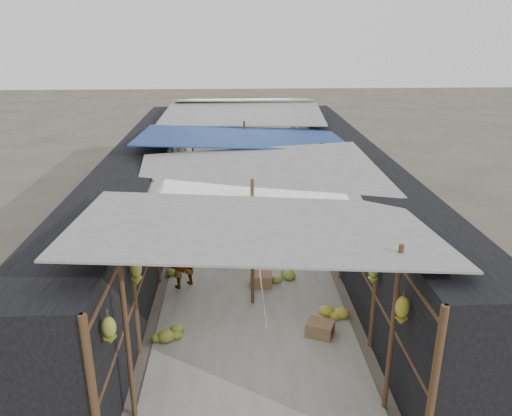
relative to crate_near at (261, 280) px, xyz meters
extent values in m
plane|color=#6B6356|center=(-0.21, -3.72, -0.14)|extent=(80.00, 80.00, 0.00)
cube|color=#9E998E|center=(-0.21, 2.78, -0.13)|extent=(3.60, 16.00, 0.02)
cube|color=black|center=(-2.91, 2.78, 1.01)|extent=(1.40, 15.00, 2.30)
cube|color=black|center=(2.49, 2.78, 1.01)|extent=(1.40, 15.00, 2.30)
cube|color=#966E4C|center=(0.00, 0.00, 0.00)|extent=(0.47, 0.39, 0.27)
cube|color=#966E4C|center=(0.95, -1.89, 0.00)|extent=(0.57, 0.52, 0.28)
cube|color=#966E4C|center=(-0.92, 2.84, 0.00)|extent=(0.48, 0.41, 0.27)
cylinder|color=black|center=(1.49, 2.69, -0.05)|extent=(0.57, 0.57, 0.17)
imported|color=white|center=(-1.66, 0.03, 0.68)|extent=(0.71, 0.68, 1.64)
imported|color=navy|center=(-0.54, 1.10, 0.65)|extent=(0.87, 0.74, 1.57)
imported|color=#443F3A|center=(1.49, 4.84, 0.25)|extent=(0.30, 0.51, 0.78)
cylinder|color=brown|center=(-2.01, -3.72, 1.16)|extent=(0.07, 0.07, 2.60)
cylinder|color=brown|center=(1.59, -3.72, 1.16)|extent=(0.07, 0.07, 2.60)
cylinder|color=brown|center=(-0.21, -0.72, 1.16)|extent=(0.07, 0.07, 2.60)
cylinder|color=brown|center=(-2.01, 2.28, 1.16)|extent=(0.07, 0.07, 2.60)
cylinder|color=brown|center=(1.59, 2.28, 1.16)|extent=(0.07, 0.07, 2.60)
cylinder|color=brown|center=(-0.21, 5.28, 1.16)|extent=(0.07, 0.07, 2.60)
cylinder|color=brown|center=(-2.01, 8.28, 1.16)|extent=(0.07, 0.07, 2.60)
cylinder|color=brown|center=(1.59, 8.28, 1.16)|extent=(0.07, 0.07, 2.60)
cube|color=gray|center=(-0.21, -2.72, 2.36)|extent=(5.21, 3.19, 0.52)
cube|color=gray|center=(-0.01, 0.48, 2.21)|extent=(5.23, 3.73, 0.50)
cube|color=navy|center=(-0.31, 3.78, 2.31)|extent=(5.40, 3.60, 0.41)
cube|color=gray|center=(-0.21, 7.08, 2.41)|extent=(5.37, 3.66, 0.27)
cube|color=gray|center=(-0.11, 9.48, 2.51)|extent=(5.00, 1.99, 0.24)
cylinder|color=brown|center=(-2.21, 2.78, 1.91)|extent=(0.06, 15.00, 0.06)
cylinder|color=brown|center=(1.79, 2.78, 1.91)|extent=(0.06, 15.00, 0.06)
cylinder|color=gray|center=(-0.21, 2.78, 1.91)|extent=(0.02, 15.00, 0.02)
cube|color=#1A41A9|center=(-0.68, 3.20, 1.61)|extent=(0.70, 0.03, 0.60)
cube|color=#1B36B1|center=(-0.02, 1.34, 1.59)|extent=(0.55, 0.03, 0.65)
cube|color=white|center=(0.27, 4.89, 1.64)|extent=(0.60, 0.03, 0.55)
cube|color=maroon|center=(0.53, 2.28, 1.61)|extent=(0.50, 0.03, 0.60)
ellipsoid|color=olive|center=(-2.09, -4.22, 1.63)|extent=(0.18, 0.16, 0.38)
ellipsoid|color=olive|center=(-2.09, -2.45, 1.53)|extent=(0.19, 0.16, 0.53)
ellipsoid|color=olive|center=(-2.09, -1.30, 1.43)|extent=(0.20, 0.17, 0.48)
ellipsoid|color=#ACA02C|center=(-2.09, 0.26, 1.70)|extent=(0.17, 0.15, 0.37)
ellipsoid|color=olive|center=(-2.09, 2.19, 1.49)|extent=(0.18, 0.15, 0.51)
ellipsoid|color=#ACA02C|center=(-2.09, 3.19, 1.47)|extent=(0.15, 0.12, 0.57)
ellipsoid|color=#ACA02C|center=(-2.09, 4.75, 1.39)|extent=(0.19, 0.16, 0.54)
ellipsoid|color=olive|center=(-2.09, 6.45, 1.42)|extent=(0.16, 0.14, 0.54)
ellipsoid|color=olive|center=(-2.09, 8.09, 1.46)|extent=(0.14, 0.12, 0.40)
ellipsoid|color=#ACA02C|center=(-2.09, 9.45, 1.62)|extent=(0.18, 0.16, 0.37)
ellipsoid|color=#ACA02C|center=(1.67, -3.78, 1.52)|extent=(0.19, 0.16, 0.44)
ellipsoid|color=olive|center=(1.67, -2.39, 1.39)|extent=(0.18, 0.15, 0.45)
ellipsoid|color=olive|center=(1.67, -1.37, 1.44)|extent=(0.15, 0.13, 0.43)
ellipsoid|color=#ACA02C|center=(1.67, 0.73, 1.50)|extent=(0.19, 0.16, 0.49)
ellipsoid|color=olive|center=(1.67, 1.85, 1.66)|extent=(0.15, 0.13, 0.46)
ellipsoid|color=olive|center=(1.67, 3.77, 1.48)|extent=(0.17, 0.14, 0.47)
ellipsoid|color=#ACA02C|center=(1.67, 5.33, 1.52)|extent=(0.16, 0.13, 0.41)
ellipsoid|color=#ACA02C|center=(1.67, 6.19, 1.62)|extent=(0.19, 0.16, 0.58)
ellipsoid|color=#ACA02C|center=(1.67, 8.30, 1.47)|extent=(0.16, 0.14, 0.38)
ellipsoid|color=olive|center=(1.67, 9.57, 1.53)|extent=(0.15, 0.13, 0.42)
ellipsoid|color=olive|center=(-1.82, 0.79, 0.02)|extent=(0.62, 0.53, 0.31)
ellipsoid|color=#ACA02C|center=(1.24, -1.40, -0.01)|extent=(0.51, 0.43, 0.26)
ellipsoid|color=#ACA02C|center=(0.99, 4.29, 0.02)|extent=(0.62, 0.53, 0.31)
ellipsoid|color=#ACA02C|center=(1.49, 1.81, -0.01)|extent=(0.50, 0.42, 0.25)
ellipsoid|color=olive|center=(-1.76, 7.60, 0.04)|extent=(0.69, 0.59, 0.35)
ellipsoid|color=olive|center=(0.55, 0.29, -0.03)|extent=(0.44, 0.37, 0.22)
ellipsoid|color=olive|center=(1.34, 6.52, -0.02)|extent=(0.46, 0.39, 0.23)
ellipsoid|color=olive|center=(-1.73, -1.98, 0.01)|extent=(0.59, 0.50, 0.30)
camera|label=1|loc=(-0.55, -9.46, 5.09)|focal=35.00mm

